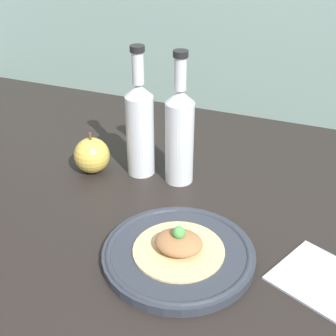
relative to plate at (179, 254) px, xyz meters
The scene contains 7 objects.
ground_plane 12.25cm from the plate, 111.46° to the left, with size 180.00×110.00×4.00cm, color black.
plate is the anchor object (origin of this frame).
plated_food 1.95cm from the plate, 104.04° to the left, with size 15.65×15.65×5.05cm.
cider_bottle_left 31.71cm from the plate, 127.01° to the left, with size 6.00×6.00×28.57cm.
cider_bottle_right 27.58cm from the plate, 110.63° to the left, with size 6.00×6.00×28.57cm.
apple 34.95cm from the plate, 144.38° to the left, with size 7.96×7.96×9.48cm.
napkin 24.70cm from the plate, ahead, with size 20.39×18.73×0.80cm.
Camera 1 is at (25.51, -68.42, 54.05)cm, focal length 50.00 mm.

